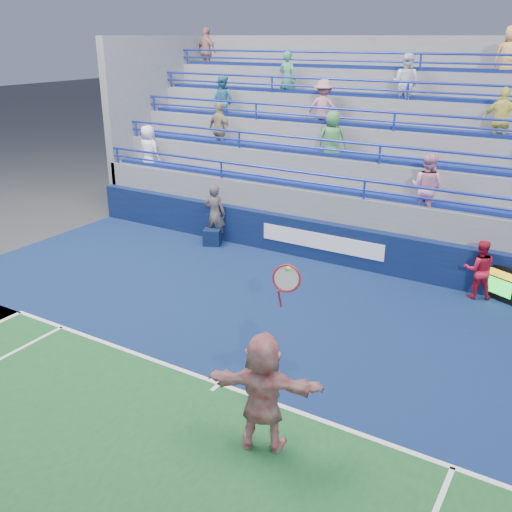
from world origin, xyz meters
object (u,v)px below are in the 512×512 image
Objects in this scene: serve_speed_board at (494,281)px; tennis_player at (263,392)px; line_judge at (215,214)px; ball_girl at (479,269)px; judge_chair at (213,236)px.

serve_speed_board is 7.65m from tennis_player.
tennis_player reaches higher than line_judge.
tennis_player is 7.36m from ball_girl.
tennis_player is 1.72× the size of line_judge.
serve_speed_board is at bearing -170.29° from ball_girl.
line_judge reaches higher than ball_girl.
serve_speed_board is 0.66× the size of line_judge.
line_judge is at bearing -178.56° from serve_speed_board.
line_judge is at bearing 106.29° from judge_chair.
tennis_player is (-2.00, -7.37, 0.53)m from serve_speed_board.
tennis_player is 2.11× the size of ball_girl.
ball_girl is (7.50, 0.22, 0.44)m from judge_chair.
judge_chair is at bearing 130.06° from tennis_player.
line_judge is (-0.07, 0.23, 0.61)m from judge_chair.
ball_girl is (-0.33, -0.21, 0.30)m from serve_speed_board.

